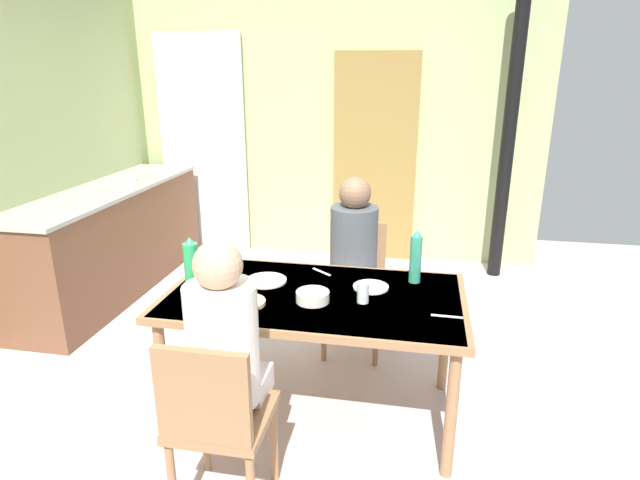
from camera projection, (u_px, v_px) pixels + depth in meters
The scene contains 22 objects.
ground_plane at pixel (248, 399), 3.09m from camera, with size 6.92×6.92×0.00m, color #C4B0B5.
wall_back at pixel (327, 126), 5.17m from camera, with size 4.14×0.10×2.60m, color #A4B476.
door_wooden at pixel (375, 160), 5.10m from camera, with size 0.80×0.05×2.00m, color olive.
stove_pipe_column at pixel (509, 135), 4.54m from camera, with size 0.12×0.12×2.60m, color black.
curtain_panel at pixel (203, 146), 5.36m from camera, with size 0.90×0.03×2.18m, color white.
kitchen_counter at pixel (111, 240), 4.48m from camera, with size 0.61×2.24×0.91m.
dining_table at pixel (315, 305), 2.78m from camera, with size 1.56×0.87×0.72m.
chair_near_diner at pixel (216, 418), 2.14m from camera, with size 0.40×0.40×0.87m.
chair_far_diner at pixel (355, 279), 3.54m from camera, with size 0.40×0.40×0.87m.
person_near_diner at pixel (224, 340), 2.18m from camera, with size 0.30×0.37×0.77m.
person_far_diner at pixel (354, 246), 3.32m from camera, with size 0.30×0.37×0.77m.
water_bottle_green_near at pixel (416, 258), 2.87m from camera, with size 0.06×0.06×0.30m.
water_bottle_green_far at pixel (192, 267), 2.74m from camera, with size 0.08×0.08×0.31m.
serving_bowl_center at pixel (313, 296), 2.66m from camera, with size 0.17×0.17×0.06m, color white.
dinner_plate_near_left at pixel (266, 280), 2.92m from camera, with size 0.23×0.23×0.01m, color white.
dinner_plate_near_right at pixel (371, 287), 2.83m from camera, with size 0.19×0.19×0.01m, color white.
drinking_glass_by_near_diner at pixel (363, 293), 2.65m from camera, with size 0.06×0.06×0.10m, color silver.
drinking_glass_by_far_diner at pixel (228, 259), 3.11m from camera, with size 0.06×0.06×0.10m, color silver.
bread_plate_sliced at pixel (247, 302), 2.64m from camera, with size 0.19×0.19×0.02m, color #DBB77A.
cutlery_knife_near at pixel (227, 278), 2.96m from camera, with size 0.15×0.02×0.00m, color silver.
cutlery_fork_near at pixel (322, 272), 3.05m from camera, with size 0.15×0.02×0.00m, color silver.
cutlery_knife_far at pixel (447, 316), 2.51m from camera, with size 0.15×0.02×0.00m, color silver.
Camera 1 is at (0.91, -2.51, 1.86)m, focal length 29.48 mm.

